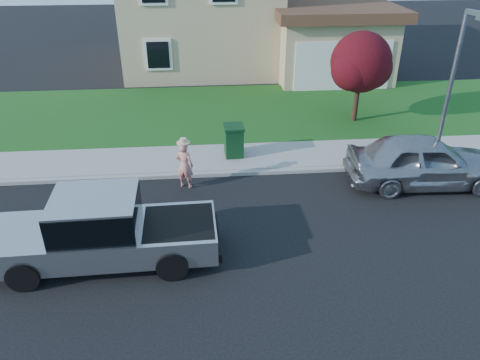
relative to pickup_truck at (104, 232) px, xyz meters
name	(u,v)px	position (x,y,z in m)	size (l,w,h in m)	color
ground	(215,227)	(2.64, 1.18, -0.82)	(80.00, 80.00, 0.00)	black
curb	(242,173)	(3.64, 4.08, -0.76)	(40.00, 0.20, 0.12)	gray
sidewalk	(239,158)	(3.64, 5.18, -0.75)	(40.00, 2.00, 0.15)	gray
lawn	(230,112)	(3.64, 9.68, -0.77)	(40.00, 7.00, 0.10)	#124014
house	(226,7)	(3.96, 17.56, 2.34)	(14.00, 11.30, 6.85)	tan
pickup_truck	(104,232)	(0.00, 0.00, 0.00)	(5.42, 2.10, 1.77)	black
woman	(185,165)	(1.83, 3.43, -0.05)	(0.63, 0.52, 1.63)	#DF867A
sedan	(425,161)	(9.14, 2.98, -0.02)	(1.89, 4.71, 1.60)	#A2A3A8
ornamental_tree	(361,65)	(8.64, 8.20, 1.55)	(2.59, 2.33, 3.55)	black
trash_bin	(234,140)	(3.46, 5.25, -0.13)	(0.70, 0.79, 1.08)	black
street_lamp	(451,91)	(9.56, 3.13, 2.13)	(0.38, 0.68, 5.18)	slate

